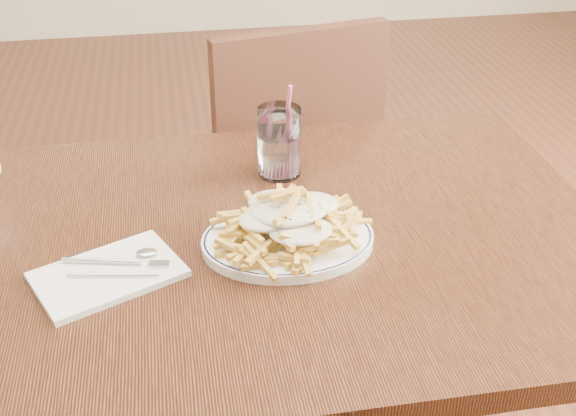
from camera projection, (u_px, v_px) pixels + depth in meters
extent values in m
cube|color=black|center=(252.00, 245.00, 1.20)|extent=(1.20, 0.80, 0.04)
cylinder|color=black|center=(460.00, 270.00, 1.77)|extent=(0.05, 0.05, 0.71)
cube|color=black|center=(273.00, 182.00, 1.99)|extent=(0.50, 0.50, 0.04)
cube|color=black|center=(301.00, 125.00, 1.71)|extent=(0.42, 0.13, 0.46)
cylinder|color=black|center=(307.00, 207.00, 2.31)|extent=(0.04, 0.04, 0.41)
cylinder|color=black|center=(197.00, 231.00, 2.19)|extent=(0.04, 0.04, 0.41)
cylinder|color=black|center=(358.00, 270.00, 2.02)|extent=(0.04, 0.04, 0.41)
cylinder|color=black|center=(234.00, 300.00, 1.90)|extent=(0.04, 0.04, 0.41)
torus|color=black|center=(288.00, 238.00, 1.15)|extent=(0.25, 0.25, 0.01)
ellipsoid|color=silver|center=(288.00, 207.00, 1.12)|extent=(0.20, 0.17, 0.03)
cube|color=white|center=(108.00, 275.00, 1.08)|extent=(0.25, 0.21, 0.01)
cylinder|color=white|center=(279.00, 142.00, 1.33)|extent=(0.08, 0.08, 0.13)
cylinder|color=white|center=(279.00, 154.00, 1.35)|extent=(0.07, 0.07, 0.08)
cylinder|color=#D2507E|center=(285.00, 126.00, 1.33)|extent=(0.02, 0.04, 0.17)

